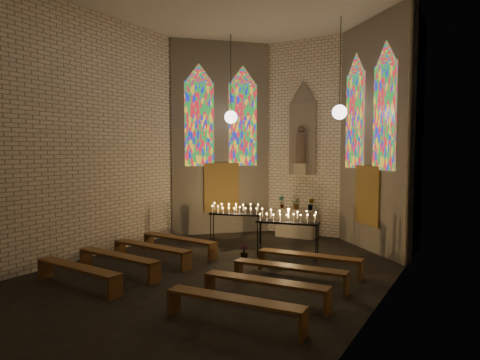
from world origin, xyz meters
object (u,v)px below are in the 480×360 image
Objects in this scene: votive_stand_left at (235,211)px; votive_stand_right at (288,219)px; altar at (297,223)px; aisle_flower_pot at (244,252)px.

votive_stand_right is at bearing -37.07° from votive_stand_left.
votive_stand_right reaches higher than votive_stand_left.
votive_stand_left is (-1.32, -2.04, 0.57)m from altar.
altar is 2.49m from votive_stand_left.
altar is 3.61m from aisle_flower_pot.
votive_stand_right is (0.94, -2.92, 0.62)m from altar.
aisle_flower_pot is 0.23× the size of votive_stand_left.
aisle_flower_pot is 2.17m from votive_stand_left.
altar is 0.77× the size of votive_stand_right.
votive_stand_left is at bearing 128.23° from aisle_flower_pot.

